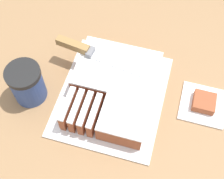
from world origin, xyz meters
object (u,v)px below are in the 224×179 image
at_px(cake, 115,88).
at_px(coffee_cup, 27,84).
at_px(knife, 84,49).
at_px(cake_board, 112,96).
at_px(brownie, 204,102).

height_order(cake, coffee_cup, coffee_cup).
xyz_separation_m(cake, knife, (-0.11, 0.07, 0.04)).
bearing_deg(knife, coffee_cup, -121.96).
xyz_separation_m(cake, coffee_cup, (-0.23, -0.06, 0.02)).
xyz_separation_m(knife, coffee_cup, (-0.12, -0.14, -0.02)).
distance_m(knife, coffee_cup, 0.18).
height_order(cake_board, cake, cake).
relative_size(cake, coffee_cup, 2.40).
xyz_separation_m(cake_board, coffee_cup, (-0.22, -0.06, 0.05)).
relative_size(coffee_cup, brownie, 1.92).
distance_m(cake, coffee_cup, 0.24).
height_order(coffee_cup, brownie, coffee_cup).
relative_size(cake, brownie, 4.60).
distance_m(cake_board, knife, 0.15).
relative_size(cake_board, brownie, 5.65).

